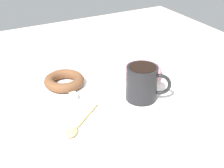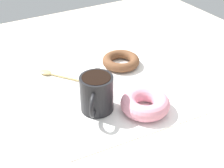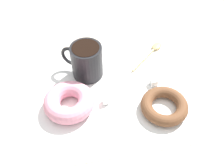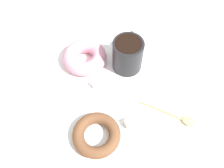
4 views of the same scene
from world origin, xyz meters
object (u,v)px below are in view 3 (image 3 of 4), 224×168
at_px(donut_far, 69,102).
at_px(sugar_cube_extra, 105,101).
at_px(coffee_cup, 86,60).
at_px(donut_near_cup, 164,106).
at_px(spoon, 153,50).
at_px(sugar_cube, 154,82).

relative_size(donut_far, sugar_cube_extra, 8.06).
bearing_deg(coffee_cup, donut_near_cup, 133.95).
xyz_separation_m(coffee_cup, spoon, (-0.20, -0.04, -0.04)).
bearing_deg(sugar_cube_extra, coffee_cup, -77.29).
distance_m(coffee_cup, donut_far, 0.12).
relative_size(coffee_cup, donut_near_cup, 0.92).
bearing_deg(spoon, sugar_cube_extra, 40.13).
xyz_separation_m(coffee_cup, donut_far, (0.06, 0.10, -0.03)).
bearing_deg(donut_near_cup, sugar_cube, -93.22).
xyz_separation_m(donut_near_cup, sugar_cube, (-0.00, -0.08, -0.00)).
height_order(donut_near_cup, donut_far, donut_far).
distance_m(donut_near_cup, donut_far, 0.22).
xyz_separation_m(donut_near_cup, sugar_cube_extra, (0.13, -0.05, -0.01)).
bearing_deg(donut_far, coffee_cup, -121.19).
distance_m(coffee_cup, spoon, 0.21).
xyz_separation_m(coffee_cup, sugar_cube_extra, (-0.02, 0.11, -0.04)).
xyz_separation_m(donut_far, sugar_cube, (-0.22, -0.02, -0.01)).
bearing_deg(coffee_cup, sugar_cube, 153.33).
relative_size(donut_near_cup, spoon, 0.91).
xyz_separation_m(coffee_cup, donut_near_cup, (-0.15, 0.16, -0.03)).
bearing_deg(coffee_cup, spoon, -168.48).
bearing_deg(sugar_cube, spoon, -109.28).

